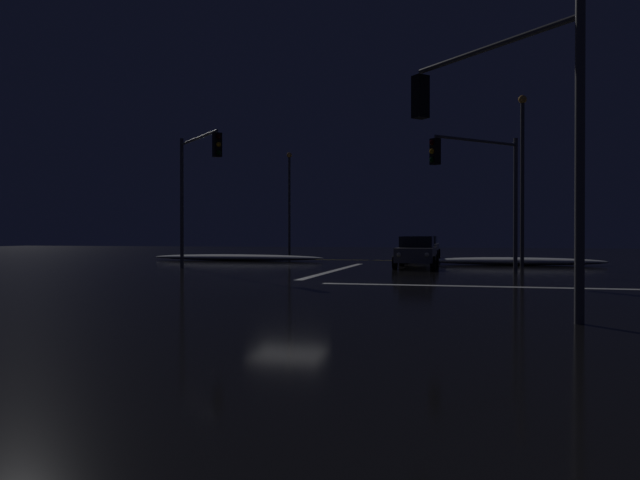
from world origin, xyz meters
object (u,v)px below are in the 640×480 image
sedan_silver (425,247)px  streetlamp_left_far (289,195)px  streetlamp_right_near (522,168)px  sedan_gray (417,252)px  traffic_signal_se (498,116)px  traffic_signal_nw (196,175)px  traffic_signal_ne (482,176)px  sedan_black (419,249)px

sedan_silver → streetlamp_left_far: size_ratio=0.50×
sedan_silver → streetlamp_right_near: streetlamp_right_near is taller
streetlamp_right_near → sedan_gray: bearing=-154.2°
sedan_silver → streetlamp_right_near: bearing=-59.6°
traffic_signal_se → streetlamp_right_near: size_ratio=0.67×
traffic_signal_se → traffic_signal_nw: traffic_signal_nw is taller
sedan_silver → traffic_signal_nw: (-9.60, -16.34, 3.71)m
sedan_silver → traffic_signal_nw: bearing=-120.4°
sedan_gray → traffic_signal_ne: bearing=-53.3°
sedan_gray → sedan_silver: (-0.47, 12.26, 0.00)m
sedan_silver → traffic_signal_nw: size_ratio=0.67×
sedan_black → streetlamp_left_far: (-11.79, 12.29, 4.18)m
sedan_black → sedan_silver: (-0.07, 6.01, 0.00)m
traffic_signal_se → traffic_signal_nw: (-13.23, 13.23, 0.35)m
sedan_silver → streetlamp_left_far: bearing=151.8°
traffic_signal_ne → streetlamp_right_near: size_ratio=0.66×
sedan_gray → sedan_black: size_ratio=1.00×
traffic_signal_ne → traffic_signal_se: bearing=-89.7°
sedan_black → traffic_signal_se: bearing=-81.4°
sedan_black → sedan_silver: same height
traffic_signal_se → traffic_signal_ne: (-0.08, 13.19, -0.04)m
sedan_black → traffic_signal_ne: 11.43m
sedan_silver → traffic_signal_nw: 19.31m
sedan_gray → streetlamp_left_far: (-12.19, 18.53, 4.18)m
sedan_black → streetlamp_right_near: bearing=-33.3°
traffic_signal_se → streetlamp_left_far: size_ratio=0.70×
traffic_signal_nw → streetlamp_right_near: (15.31, 6.62, 0.63)m
traffic_signal_nw → sedan_silver: bearing=59.6°
streetlamp_right_near → streetlamp_left_far: streetlamp_right_near is taller
sedan_black → traffic_signal_nw: 14.63m
streetlamp_left_far → sedan_silver: bearing=-28.2°
traffic_signal_ne → streetlamp_right_near: (2.16, 6.66, 1.03)m
streetlamp_left_far → sedan_gray: bearing=-56.7°
traffic_signal_se → streetlamp_left_far: (-15.35, 35.85, 0.82)m
sedan_gray → traffic_signal_nw: 11.49m
sedan_gray → sedan_black: bearing=93.7°
sedan_gray → sedan_silver: same height
sedan_silver → traffic_signal_ne: 17.09m
sedan_black → traffic_signal_nw: bearing=-133.1°
sedan_black → traffic_signal_ne: traffic_signal_ne is taller
sedan_silver → traffic_signal_ne: bearing=-77.8°
traffic_signal_se → traffic_signal_ne: 13.19m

